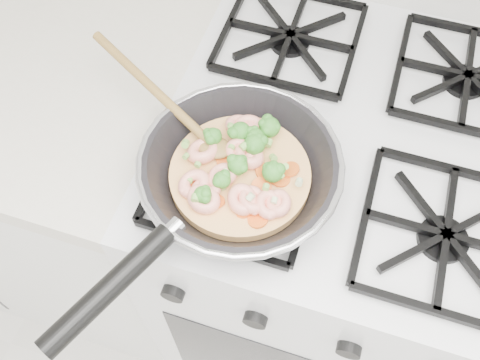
% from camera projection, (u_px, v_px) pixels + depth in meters
% --- Properties ---
extents(stove, '(0.60, 0.60, 0.92)m').
position_uv_depth(stove, '(320.00, 245.00, 1.21)').
color(stove, silver).
rests_on(stove, ground).
extents(counter_left, '(1.00, 0.60, 0.90)m').
position_uv_depth(counter_left, '(13.00, 157.00, 1.34)').
color(counter_left, white).
rests_on(counter_left, ground).
extents(skillet, '(0.41, 0.45, 0.09)m').
position_uv_depth(skillet, '(236.00, 172.00, 0.73)').
color(skillet, black).
rests_on(skillet, stove).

